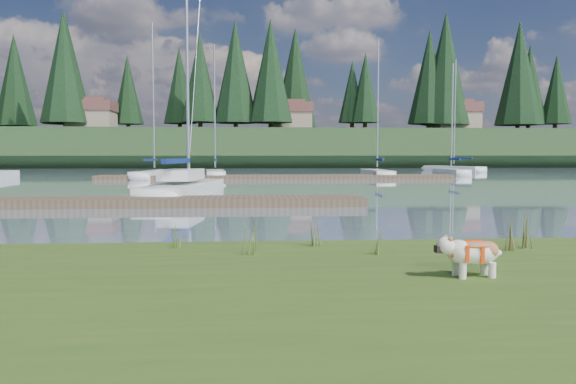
{
  "coord_description": "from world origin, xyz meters",
  "views": [
    {
      "loc": [
        -0.12,
        -11.06,
        1.85
      ],
      "look_at": [
        0.63,
        -0.5,
        1.13
      ],
      "focal_mm": 35.0,
      "sensor_mm": 36.0,
      "label": 1
    }
  ],
  "objects": [
    {
      "name": "conifer_7",
      "position": [
        42.0,
        71.0,
        12.19
      ],
      "size": [
        5.28,
        5.28,
        13.2
      ],
      "color": "#382619",
      "rests_on": "ridge"
    },
    {
      "name": "weed_4",
      "position": [
        1.82,
        -2.85,
        0.53
      ],
      "size": [
        0.17,
        0.14,
        0.42
      ],
      "color": "#475B23",
      "rests_on": "bank"
    },
    {
      "name": "sailboat_bg_5",
      "position": [
        20.98,
        46.66,
        0.32
      ],
      "size": [
        4.99,
        8.06,
        11.65
      ],
      "rotation": [
        0.0,
        0.0,
        2.02
      ],
      "color": "silver",
      "rests_on": "ground"
    },
    {
      "name": "sailboat_bg_2",
      "position": [
        -2.71,
        33.29,
        0.33
      ],
      "size": [
        1.9,
        6.88,
        10.33
      ],
      "rotation": [
        0.0,
        0.0,
        1.66
      ],
      "color": "silver",
      "rests_on": "ground"
    },
    {
      "name": "sailboat_bg_3",
      "position": [
        10.18,
        33.69,
        0.33
      ],
      "size": [
        1.59,
        7.42,
        10.94
      ],
      "rotation": [
        0.0,
        0.0,
        1.55
      ],
      "color": "silver",
      "rests_on": "ground"
    },
    {
      "name": "sailboat_bg_1",
      "position": [
        -7.12,
        32.94,
        0.33
      ],
      "size": [
        2.78,
        8.03,
        11.77
      ],
      "rotation": [
        0.0,
        0.0,
        1.41
      ],
      "color": "silver",
      "rests_on": "ground"
    },
    {
      "name": "weed_3",
      "position": [
        -1.25,
        -2.06,
        0.53
      ],
      "size": [
        0.17,
        0.14,
        0.44
      ],
      "color": "#475B23",
      "rests_on": "bank"
    },
    {
      "name": "conifer_3",
      "position": [
        -10.0,
        72.0,
        11.74
      ],
      "size": [
        4.84,
        4.84,
        12.25
      ],
      "color": "#382619",
      "rests_on": "ridge"
    },
    {
      "name": "house_2",
      "position": [
        30.0,
        69.0,
        7.31
      ],
      "size": [
        6.3,
        5.3,
        4.65
      ],
      "color": "gray",
      "rests_on": "ridge"
    },
    {
      "name": "bank",
      "position": [
        0.0,
        -6.0,
        0.17
      ],
      "size": [
        60.0,
        9.0,
        0.35
      ],
      "primitive_type": "cube",
      "color": "#354E18",
      "rests_on": "ground"
    },
    {
      "name": "weed_5",
      "position": [
        4.24,
        -2.51,
        0.63
      ],
      "size": [
        0.17,
        0.14,
        0.66
      ],
      "color": "#475B23",
      "rests_on": "bank"
    },
    {
      "name": "ground",
      "position": [
        0.0,
        30.0,
        0.0
      ],
      "size": [
        200.0,
        200.0,
        0.0
      ],
      "primitive_type": "plane",
      "color": "#7D8DA6",
      "rests_on": "ground"
    },
    {
      "name": "conifer_6",
      "position": [
        28.0,
        68.0,
        13.99
      ],
      "size": [
        7.04,
        7.04,
        17.0
      ],
      "color": "#382619",
      "rests_on": "ridge"
    },
    {
      "name": "ridge",
      "position": [
        0.0,
        73.0,
        2.5
      ],
      "size": [
        200.0,
        20.0,
        5.0
      ],
      "primitive_type": "cube",
      "color": "#1D3419",
      "rests_on": "ground"
    },
    {
      "name": "dock_far",
      "position": [
        2.0,
        30.0,
        0.15
      ],
      "size": [
        26.0,
        2.2,
        0.3
      ],
      "primitive_type": "cube",
      "color": "#4C3D2C",
      "rests_on": "ground"
    },
    {
      "name": "mud_lip",
      "position": [
        0.0,
        -1.6,
        0.07
      ],
      "size": [
        60.0,
        0.5,
        0.14
      ],
      "primitive_type": "cube",
      "color": "#33281C",
      "rests_on": "ground"
    },
    {
      "name": "weed_1",
      "position": [
        0.95,
        -2.05,
        0.57
      ],
      "size": [
        0.17,
        0.14,
        0.53
      ],
      "color": "#475B23",
      "rests_on": "bank"
    },
    {
      "name": "house_0",
      "position": [
        -22.0,
        70.0,
        7.31
      ],
      "size": [
        6.3,
        5.3,
        4.65
      ],
      "color": "gray",
      "rests_on": "ridge"
    },
    {
      "name": "conifer_5",
      "position": [
        15.0,
        70.0,
        10.83
      ],
      "size": [
        3.96,
        3.96,
        10.35
      ],
      "color": "#382619",
      "rests_on": "ridge"
    },
    {
      "name": "house_1",
      "position": [
        6.0,
        71.0,
        7.31
      ],
      "size": [
        6.3,
        5.3,
        4.65
      ],
      "color": "gray",
      "rests_on": "ridge"
    },
    {
      "name": "conifer_2",
      "position": [
        -25.0,
        68.0,
        13.54
      ],
      "size": [
        6.6,
        6.6,
        16.05
      ],
      "color": "#382619",
      "rests_on": "ridge"
    },
    {
      "name": "sailboat_main",
      "position": [
        -2.83,
        14.59,
        0.42
      ],
      "size": [
        3.19,
        9.69,
        13.62
      ],
      "rotation": [
        0.0,
        0.0,
        1.43
      ],
      "color": "silver",
      "rests_on": "ground"
    },
    {
      "name": "weed_0",
      "position": [
        -0.08,
        -2.72,
        0.62
      ],
      "size": [
        0.17,
        0.14,
        0.64
      ],
      "color": "#475B23",
      "rests_on": "bank"
    },
    {
      "name": "sailboat_bg_4",
      "position": [
        17.22,
        36.35,
        0.33
      ],
      "size": [
        1.37,
        6.42,
        9.61
      ],
      "rotation": [
        0.0,
        0.0,
        1.59
      ],
      "color": "silver",
      "rests_on": "ground"
    },
    {
      "name": "weed_2",
      "position": [
        3.97,
        -2.71,
        0.6
      ],
      "size": [
        0.17,
        0.14,
        0.6
      ],
      "color": "#475B23",
      "rests_on": "bank"
    },
    {
      "name": "dock_near",
      "position": [
        -4.0,
        9.0,
        0.15
      ],
      "size": [
        16.0,
        2.0,
        0.3
      ],
      "primitive_type": "cube",
      "color": "#4C3D2C",
      "rests_on": "ground"
    },
    {
      "name": "conifer_4",
      "position": [
        3.0,
        66.0,
        13.09
      ],
      "size": [
        6.16,
        6.16,
        15.1
      ],
      "color": "#382619",
      "rests_on": "ridge"
    },
    {
      "name": "bulldog",
      "position": [
        2.6,
        -4.48,
        0.66
      ],
      "size": [
        0.83,
        0.39,
        0.5
      ],
      "rotation": [
        0.0,
        0.0,
        3.22
      ],
      "color": "silver",
      "rests_on": "bank"
    }
  ]
}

